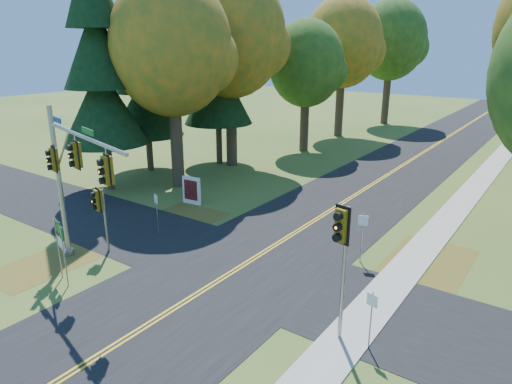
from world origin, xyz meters
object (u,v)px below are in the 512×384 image
Objects in this scene: traffic_mast at (70,171)px; route_sign_cluster at (60,240)px; info_kiosk at (192,191)px; east_signal_pole at (342,241)px.

route_sign_cluster is at bearing -58.92° from traffic_mast.
route_sign_cluster is (0.31, -1.06, -2.67)m from traffic_mast.
info_kiosk is at bearing 121.18° from route_sign_cluster.
east_signal_pole is at bearing 32.76° from route_sign_cluster.
info_kiosk is (-2.44, 10.48, -1.05)m from route_sign_cluster.
route_sign_cluster is 10.81m from info_kiosk.
route_sign_cluster is 1.55× the size of info_kiosk.
traffic_mast is 11.74m from east_signal_pole.
east_signal_pole is at bearing -35.53° from info_kiosk.
info_kiosk is at bearing 161.70° from east_signal_pole.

